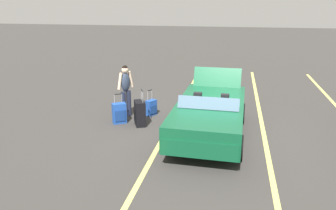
{
  "coord_description": "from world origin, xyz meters",
  "views": [
    {
      "loc": [
        8.66,
        0.57,
        3.57
      ],
      "look_at": [
        -0.23,
        -1.19,
        0.75
      ],
      "focal_mm": 36.11,
      "sensor_mm": 36.0,
      "label": 1
    }
  ],
  "objects_px": {
    "convertible_car": "(209,118)",
    "suitcase_small_carryon": "(151,108)",
    "suitcase_large_black": "(140,113)",
    "traveler_person": "(126,88)",
    "suitcase_medium_bright": "(119,113)"
  },
  "relations": [
    {
      "from": "convertible_car",
      "to": "traveler_person",
      "type": "xyz_separation_m",
      "value": [
        -1.35,
        -2.73,
        0.34
      ]
    },
    {
      "from": "suitcase_large_black",
      "to": "convertible_car",
      "type": "bearing_deg",
      "value": 138.24
    },
    {
      "from": "suitcase_medium_bright",
      "to": "traveler_person",
      "type": "distance_m",
      "value": 0.89
    },
    {
      "from": "convertible_car",
      "to": "suitcase_small_carryon",
      "type": "bearing_deg",
      "value": -127.43
    },
    {
      "from": "suitcase_small_carryon",
      "to": "traveler_person",
      "type": "bearing_deg",
      "value": -129.48
    },
    {
      "from": "suitcase_medium_bright",
      "to": "suitcase_small_carryon",
      "type": "height_order",
      "value": "suitcase_medium_bright"
    },
    {
      "from": "traveler_person",
      "to": "convertible_car",
      "type": "bearing_deg",
      "value": 9.86
    },
    {
      "from": "traveler_person",
      "to": "suitcase_large_black",
      "type": "bearing_deg",
      "value": -11.35
    },
    {
      "from": "suitcase_large_black",
      "to": "traveler_person",
      "type": "relative_size",
      "value": 0.65
    },
    {
      "from": "suitcase_small_carryon",
      "to": "convertible_car",
      "type": "bearing_deg",
      "value": -7.95
    },
    {
      "from": "suitcase_large_black",
      "to": "traveler_person",
      "type": "height_order",
      "value": "traveler_person"
    },
    {
      "from": "convertible_car",
      "to": "suitcase_small_carryon",
      "type": "relative_size",
      "value": 5.09
    },
    {
      "from": "suitcase_large_black",
      "to": "suitcase_small_carryon",
      "type": "distance_m",
      "value": 0.98
    },
    {
      "from": "convertible_car",
      "to": "suitcase_medium_bright",
      "type": "xyz_separation_m",
      "value": [
        -0.7,
        -2.74,
        -0.28
      ]
    },
    {
      "from": "suitcase_large_black",
      "to": "traveler_person",
      "type": "distance_m",
      "value": 1.11
    }
  ]
}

